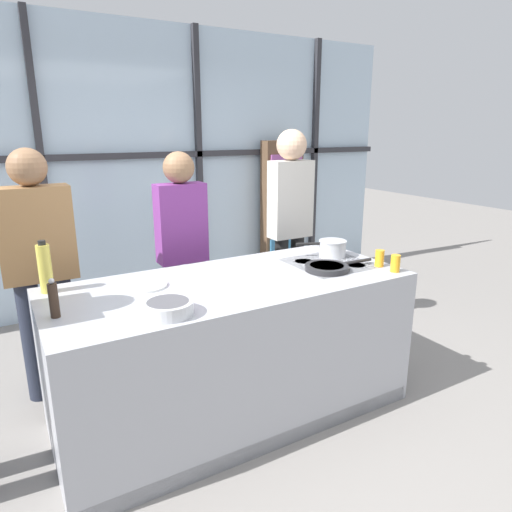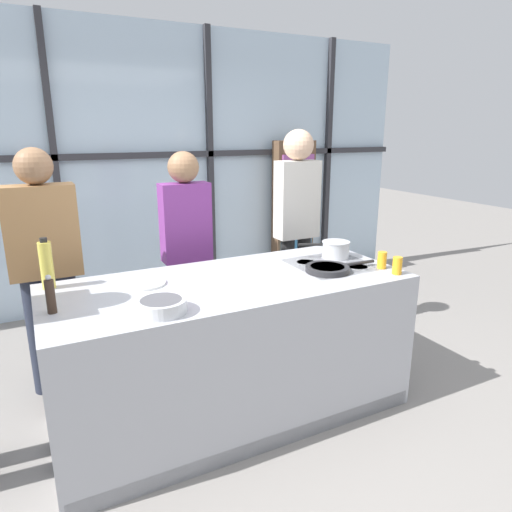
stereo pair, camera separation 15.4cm
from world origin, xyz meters
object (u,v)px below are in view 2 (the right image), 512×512
object	(u,v)px
spectator_center_left	(186,243)
juice_glass_far	(382,260)
spectator_far_left	(45,259)
white_plate	(144,283)
frying_pan	(328,268)
oil_bottle	(47,265)
juice_glass_near	(397,266)
spectator_center_right	(297,217)
mixing_bowl	(161,305)
pepper_grinder	(50,296)
saucepan	(335,249)

from	to	relation	value
spectator_center_left	juice_glass_far	xyz separation A→B (m)	(0.99, -1.05, 0.00)
spectator_far_left	white_plate	distance (m)	0.83
frying_pan	juice_glass_far	xyz separation A→B (m)	(0.36, -0.10, 0.04)
oil_bottle	juice_glass_near	size ratio (longest dim) A/B	2.69
oil_bottle	juice_glass_far	bearing A→B (deg)	-16.04
spectator_center_right	mixing_bowl	xyz separation A→B (m)	(-1.50, -1.13, -0.13)
oil_bottle	pepper_grinder	size ratio (longest dim) A/B	1.49
saucepan	pepper_grinder	xyz separation A→B (m)	(-1.88, -0.19, 0.03)
saucepan	juice_glass_near	distance (m)	0.51
saucepan	oil_bottle	xyz separation A→B (m)	(-1.87, 0.22, 0.08)
frying_pan	mixing_bowl	xyz separation A→B (m)	(-1.15, -0.18, 0.02)
saucepan	pepper_grinder	distance (m)	1.89
oil_bottle	white_plate	bearing A→B (deg)	-19.94
spectator_center_right	white_plate	size ratio (longest dim) A/B	6.99
white_plate	saucepan	bearing A→B (deg)	-1.53
white_plate	oil_bottle	distance (m)	0.55
spectator_far_left	juice_glass_far	distance (m)	2.24
pepper_grinder	juice_glass_near	bearing A→B (deg)	-8.69
pepper_grinder	mixing_bowl	bearing A→B (deg)	-26.42
saucepan	juice_glass_near	bearing A→B (deg)	-76.56
spectator_center_right	pepper_grinder	size ratio (longest dim) A/B	8.94
oil_bottle	mixing_bowl	bearing A→B (deg)	-53.53
spectator_center_right	mixing_bowl	distance (m)	1.88
spectator_center_left	oil_bottle	xyz separation A→B (m)	(-0.99, -0.48, 0.09)
spectator_center_left	spectator_center_right	xyz separation A→B (m)	(0.98, 0.00, 0.11)
white_plate	juice_glass_near	xyz separation A→B (m)	(1.48, -0.53, 0.05)
saucepan	spectator_center_right	bearing A→B (deg)	81.18
saucepan	juice_glass_near	xyz separation A→B (m)	(0.12, -0.49, -0.01)
spectator_center_right	pepper_grinder	xyz separation A→B (m)	(-1.99, -0.88, -0.07)
frying_pan	white_plate	distance (m)	1.16
spectator_far_left	oil_bottle	size ratio (longest dim) A/B	5.62
oil_bottle	juice_glass_far	distance (m)	2.07
mixing_bowl	juice_glass_near	world-z (taller)	juice_glass_near
spectator_center_left	pepper_grinder	distance (m)	1.34
white_plate	spectator_center_right	bearing A→B (deg)	24.17
spectator_center_left	frying_pan	world-z (taller)	spectator_center_left
saucepan	white_plate	bearing A→B (deg)	178.47
spectator_center_left	spectator_center_right	distance (m)	0.99
frying_pan	oil_bottle	distance (m)	1.70
juice_glass_near	oil_bottle	bearing A→B (deg)	160.31
spectator_center_right	oil_bottle	size ratio (longest dim) A/B	5.98
pepper_grinder	juice_glass_far	size ratio (longest dim) A/B	1.80
frying_pan	spectator_center_left	bearing A→B (deg)	123.86
spectator_far_left	pepper_grinder	xyz separation A→B (m)	(-0.02, -0.88, 0.04)
frying_pan	oil_bottle	size ratio (longest dim) A/B	1.70
spectator_center_right	mixing_bowl	bearing A→B (deg)	37.00
white_plate	pepper_grinder	size ratio (longest dim) A/B	1.28
spectator_center_left	saucepan	bearing A→B (deg)	141.45
spectator_far_left	saucepan	distance (m)	1.99
frying_pan	juice_glass_far	world-z (taller)	juice_glass_far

